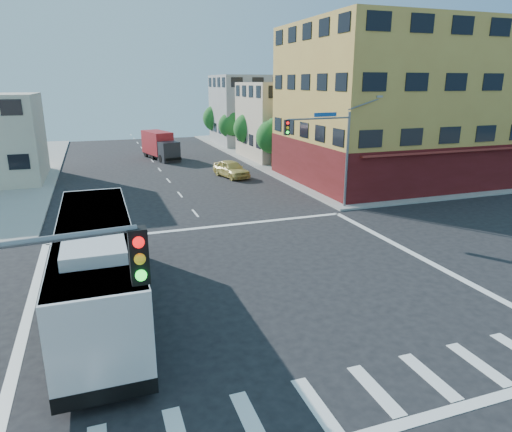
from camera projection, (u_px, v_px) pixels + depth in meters
name	position (u px, v px, depth m)	size (l,w,h in m)	color
ground	(256.00, 287.00, 20.75)	(120.00, 120.00, 0.00)	black
sidewalk_ne	(409.00, 149.00, 63.59)	(50.00, 50.00, 0.15)	gray
corner_building_ne	(393.00, 117.00, 42.21)	(18.10, 15.44, 14.00)	#B99742
building_east_near	(294.00, 120.00, 55.65)	(12.06, 10.06, 9.00)	tan
building_east_far	(256.00, 110.00, 68.17)	(12.06, 10.06, 10.00)	#989994
signal_mast_ne	(328.00, 142.00, 31.86)	(7.91, 1.13, 8.07)	slate
street_tree_a	(274.00, 135.00, 48.81)	(3.60, 3.60, 5.53)	#392214
street_tree_b	(250.00, 127.00, 56.00)	(3.80, 3.80, 5.79)	#392214
street_tree_c	(231.00, 124.00, 63.31)	(3.40, 3.40, 5.29)	#392214
street_tree_d	(217.00, 117.00, 70.43)	(4.00, 4.00, 6.03)	#392214
transit_bus	(98.00, 265.00, 18.30)	(3.05, 13.42, 3.97)	black
box_truck	(160.00, 146.00, 55.06)	(3.78, 7.54, 3.26)	#242429
parked_car	(231.00, 169.00, 44.69)	(1.94, 4.83, 1.65)	#D5BE5B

